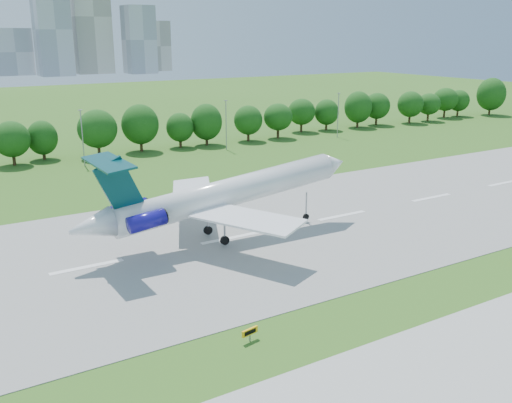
% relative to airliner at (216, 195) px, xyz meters
% --- Properties ---
extents(ground, '(600.00, 600.00, 0.00)m').
position_rel_airliner_xyz_m(ground, '(-17.89, -24.96, -6.67)').
color(ground, '#2C5817').
rests_on(ground, ground).
extents(runway, '(400.00, 45.00, 0.08)m').
position_rel_airliner_xyz_m(runway, '(-17.89, 0.04, -6.63)').
color(runway, gray).
rests_on(runway, ground).
extents(tree_line, '(288.40, 8.40, 10.40)m').
position_rel_airliner_xyz_m(tree_line, '(-17.89, 67.04, -0.48)').
color(tree_line, '#382314').
rests_on(tree_line, ground).
extents(skyline, '(127.00, 52.00, 80.00)m').
position_rel_airliner_xyz_m(skyline, '(82.27, 365.65, 23.80)').
color(skyline, '#B2B2B7').
rests_on(skyline, ground).
extents(airliner, '(42.28, 30.72, 13.20)m').
position_rel_airliner_xyz_m(airliner, '(0.00, 0.00, 0.00)').
color(airliner, white).
rests_on(airliner, ground).
extents(taxi_sign_centre, '(1.82, 0.55, 1.28)m').
position_rel_airliner_xyz_m(taxi_sign_centre, '(-9.65, -25.31, -5.72)').
color(taxi_sign_centre, gray).
rests_on(taxi_sign_centre, ground).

